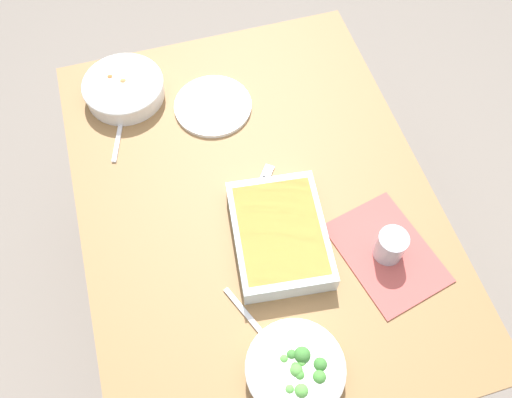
% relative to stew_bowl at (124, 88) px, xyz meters
% --- Properties ---
extents(ground_plane, '(6.00, 6.00, 0.00)m').
position_rel_stew_bowl_xyz_m(ground_plane, '(0.44, 0.27, -0.77)').
color(ground_plane, slate).
extents(dining_table, '(1.20, 0.90, 0.74)m').
position_rel_stew_bowl_xyz_m(dining_table, '(0.44, 0.27, -0.12)').
color(dining_table, olive).
rests_on(dining_table, ground_plane).
extents(placemat, '(0.32, 0.26, 0.00)m').
position_rel_stew_bowl_xyz_m(placemat, '(0.67, 0.53, -0.03)').
color(placemat, '#B24C47').
rests_on(placemat, dining_table).
extents(stew_bowl, '(0.23, 0.23, 0.06)m').
position_rel_stew_bowl_xyz_m(stew_bowl, '(0.00, 0.00, 0.00)').
color(stew_bowl, white).
rests_on(stew_bowl, dining_table).
extents(broccoli_bowl, '(0.22, 0.22, 0.07)m').
position_rel_stew_bowl_xyz_m(broccoli_bowl, '(0.88, 0.22, -0.00)').
color(broccoli_bowl, white).
rests_on(broccoli_bowl, dining_table).
extents(baking_dish, '(0.32, 0.25, 0.06)m').
position_rel_stew_bowl_xyz_m(baking_dish, '(0.57, 0.29, 0.00)').
color(baking_dish, silver).
rests_on(baking_dish, dining_table).
extents(drink_cup, '(0.07, 0.07, 0.08)m').
position_rel_stew_bowl_xyz_m(drink_cup, '(0.67, 0.53, 0.01)').
color(drink_cup, '#B2BCC6').
rests_on(drink_cup, dining_table).
extents(side_plate, '(0.22, 0.22, 0.01)m').
position_rel_stew_bowl_xyz_m(side_plate, '(0.11, 0.23, -0.03)').
color(side_plate, white).
rests_on(side_plate, dining_table).
extents(spoon_by_stew, '(0.17, 0.07, 0.01)m').
position_rel_stew_bowl_xyz_m(spoon_by_stew, '(0.11, -0.04, -0.03)').
color(spoon_by_stew, silver).
rests_on(spoon_by_stew, dining_table).
extents(spoon_by_broccoli, '(0.17, 0.09, 0.01)m').
position_rel_stew_bowl_xyz_m(spoon_by_broccoli, '(0.76, 0.17, -0.03)').
color(spoon_by_broccoli, silver).
rests_on(spoon_by_broccoli, dining_table).
extents(fork_on_table, '(0.15, 0.12, 0.01)m').
position_rel_stew_bowl_xyz_m(fork_on_table, '(0.41, 0.28, -0.03)').
color(fork_on_table, silver).
rests_on(fork_on_table, dining_table).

